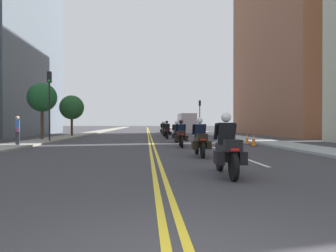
{
  "coord_description": "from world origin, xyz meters",
  "views": [
    {
      "loc": [
        -0.34,
        -2.71,
        1.36
      ],
      "look_at": [
        1.75,
        27.36,
        1.13
      ],
      "focal_mm": 33.57,
      "sensor_mm": 36.0,
      "label": 1
    }
  ],
  "objects_px": {
    "motorcycle_2": "(181,136)",
    "traffic_cone_1": "(254,140)",
    "motorcycle_4": "(167,131)",
    "street_tree_0": "(42,98)",
    "motorcycle_0": "(227,150)",
    "motorcycle_5": "(164,130)",
    "traffic_light_far": "(200,110)",
    "motorcycle_3": "(176,134)",
    "pedestrian_2": "(18,131)",
    "parked_truck": "(186,124)",
    "motorcycle_1": "(200,141)",
    "traffic_cone_0": "(247,139)",
    "traffic_light_near": "(49,94)",
    "street_tree_1": "(72,108)",
    "motorcycle_6": "(163,129)"
  },
  "relations": [
    {
      "from": "motorcycle_1",
      "to": "motorcycle_2",
      "type": "height_order",
      "value": "motorcycle_1"
    },
    {
      "from": "street_tree_0",
      "to": "traffic_cone_1",
      "type": "bearing_deg",
      "value": -25.86
    },
    {
      "from": "motorcycle_4",
      "to": "traffic_cone_0",
      "type": "bearing_deg",
      "value": -59.96
    },
    {
      "from": "motorcycle_5",
      "to": "traffic_cone_1",
      "type": "relative_size",
      "value": 3.06
    },
    {
      "from": "parked_truck",
      "to": "traffic_cone_1",
      "type": "bearing_deg",
      "value": -88.81
    },
    {
      "from": "motorcycle_1",
      "to": "pedestrian_2",
      "type": "xyz_separation_m",
      "value": [
        -9.78,
        6.19,
        0.28
      ]
    },
    {
      "from": "motorcycle_4",
      "to": "motorcycle_6",
      "type": "height_order",
      "value": "motorcycle_6"
    },
    {
      "from": "motorcycle_2",
      "to": "parked_truck",
      "type": "height_order",
      "value": "parked_truck"
    },
    {
      "from": "traffic_light_far",
      "to": "traffic_light_near",
      "type": "bearing_deg",
      "value": -124.43
    },
    {
      "from": "traffic_cone_1",
      "to": "motorcycle_0",
      "type": "bearing_deg",
      "value": -112.57
    },
    {
      "from": "motorcycle_0",
      "to": "pedestrian_2",
      "type": "relative_size",
      "value": 1.27
    },
    {
      "from": "traffic_light_near",
      "to": "street_tree_1",
      "type": "bearing_deg",
      "value": 93.8
    },
    {
      "from": "motorcycle_3",
      "to": "traffic_cone_0",
      "type": "bearing_deg",
      "value": -26.93
    },
    {
      "from": "traffic_light_far",
      "to": "street_tree_0",
      "type": "bearing_deg",
      "value": -129.96
    },
    {
      "from": "motorcycle_2",
      "to": "motorcycle_5",
      "type": "height_order",
      "value": "motorcycle_5"
    },
    {
      "from": "motorcycle_2",
      "to": "traffic_light_near",
      "type": "distance_m",
      "value": 10.87
    },
    {
      "from": "motorcycle_0",
      "to": "traffic_cone_0",
      "type": "xyz_separation_m",
      "value": [
        4.52,
        12.21,
        -0.3
      ]
    },
    {
      "from": "motorcycle_2",
      "to": "traffic_cone_1",
      "type": "relative_size",
      "value": 3.18
    },
    {
      "from": "motorcycle_3",
      "to": "street_tree_0",
      "type": "relative_size",
      "value": 0.45
    },
    {
      "from": "motorcycle_5",
      "to": "traffic_light_far",
      "type": "bearing_deg",
      "value": 62.01
    },
    {
      "from": "motorcycle_2",
      "to": "pedestrian_2",
      "type": "relative_size",
      "value": 1.25
    },
    {
      "from": "motorcycle_0",
      "to": "pedestrian_2",
      "type": "distance_m",
      "value": 14.67
    },
    {
      "from": "motorcycle_4",
      "to": "traffic_cone_1",
      "type": "relative_size",
      "value": 2.95
    },
    {
      "from": "motorcycle_3",
      "to": "traffic_cone_0",
      "type": "xyz_separation_m",
      "value": [
        4.44,
        -2.26,
        -0.26
      ]
    },
    {
      "from": "motorcycle_3",
      "to": "traffic_light_near",
      "type": "distance_m",
      "value": 9.7
    },
    {
      "from": "street_tree_1",
      "to": "motorcycle_1",
      "type": "bearing_deg",
      "value": -63.85
    },
    {
      "from": "motorcycle_2",
      "to": "traffic_cone_1",
      "type": "xyz_separation_m",
      "value": [
        4.47,
        0.46,
        -0.3
      ]
    },
    {
      "from": "traffic_light_far",
      "to": "motorcycle_3",
      "type": "bearing_deg",
      "value": -103.87
    },
    {
      "from": "pedestrian_2",
      "to": "motorcycle_1",
      "type": "bearing_deg",
      "value": 41.44
    },
    {
      "from": "motorcycle_5",
      "to": "traffic_light_near",
      "type": "xyz_separation_m",
      "value": [
        -8.92,
        -9.56,
        2.86
      ]
    },
    {
      "from": "street_tree_1",
      "to": "traffic_light_near",
      "type": "bearing_deg",
      "value": -86.2
    },
    {
      "from": "motorcycle_0",
      "to": "traffic_cone_1",
      "type": "relative_size",
      "value": 3.22
    },
    {
      "from": "traffic_light_far",
      "to": "pedestrian_2",
      "type": "xyz_separation_m",
      "value": [
        -15.29,
        -25.92,
        -2.34
      ]
    },
    {
      "from": "traffic_cone_0",
      "to": "traffic_light_near",
      "type": "xyz_separation_m",
      "value": [
        -13.65,
        3.21,
        3.14
      ]
    },
    {
      "from": "motorcycle_2",
      "to": "traffic_cone_1",
      "type": "height_order",
      "value": "motorcycle_2"
    },
    {
      "from": "motorcycle_3",
      "to": "traffic_cone_1",
      "type": "height_order",
      "value": "motorcycle_3"
    },
    {
      "from": "motorcycle_0",
      "to": "street_tree_1",
      "type": "xyz_separation_m",
      "value": [
        -9.77,
        25.02,
        2.34
      ]
    },
    {
      "from": "motorcycle_5",
      "to": "street_tree_1",
      "type": "xyz_separation_m",
      "value": [
        -9.56,
        0.04,
        2.37
      ]
    },
    {
      "from": "motorcycle_3",
      "to": "street_tree_0",
      "type": "height_order",
      "value": "street_tree_0"
    },
    {
      "from": "traffic_light_far",
      "to": "motorcycle_4",
      "type": "bearing_deg",
      "value": -109.22
    },
    {
      "from": "motorcycle_0",
      "to": "pedestrian_2",
      "type": "bearing_deg",
      "value": 132.65
    },
    {
      "from": "parked_truck",
      "to": "motorcycle_0",
      "type": "bearing_deg",
      "value": -95.73
    },
    {
      "from": "motorcycle_3",
      "to": "motorcycle_4",
      "type": "relative_size",
      "value": 1.0
    },
    {
      "from": "street_tree_1",
      "to": "motorcycle_5",
      "type": "bearing_deg",
      "value": -0.24
    },
    {
      "from": "traffic_cone_1",
      "to": "traffic_light_near",
      "type": "distance_m",
      "value": 14.71
    },
    {
      "from": "motorcycle_2",
      "to": "parked_truck",
      "type": "bearing_deg",
      "value": 84.73
    },
    {
      "from": "motorcycle_3",
      "to": "pedestrian_2",
      "type": "distance_m",
      "value": 10.32
    },
    {
      "from": "motorcycle_4",
      "to": "street_tree_0",
      "type": "height_order",
      "value": "street_tree_0"
    },
    {
      "from": "motorcycle_1",
      "to": "motorcycle_0",
      "type": "bearing_deg",
      "value": -90.46
    },
    {
      "from": "traffic_light_near",
      "to": "parked_truck",
      "type": "height_order",
      "value": "traffic_light_near"
    }
  ]
}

